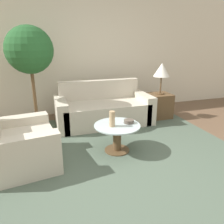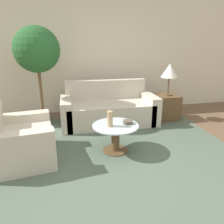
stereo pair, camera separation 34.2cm
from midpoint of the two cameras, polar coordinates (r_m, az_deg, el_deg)
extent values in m
plane|color=brown|center=(2.82, -0.21, -16.77)|extent=(14.00, 14.00, 0.00)
cube|color=beige|center=(5.12, -10.32, 14.31)|extent=(10.00, 0.06, 2.60)
cube|color=#4C5B4C|center=(3.41, -1.60, -10.05)|extent=(3.66, 3.39, 0.01)
cube|color=beige|center=(4.43, -4.30, -0.28)|extent=(1.69, 0.90, 0.44)
cube|color=beige|center=(4.71, -5.41, 3.29)|extent=(1.69, 0.18, 0.83)
cube|color=beige|center=(4.30, -15.34, -0.59)|extent=(0.20, 0.90, 0.57)
cube|color=beige|center=(4.67, 5.82, 1.44)|extent=(0.20, 0.90, 0.57)
cube|color=beige|center=(3.28, -25.02, -8.88)|extent=(0.93, 0.89, 0.44)
cube|color=beige|center=(2.90, -24.88, -11.09)|extent=(0.85, 0.32, 0.57)
cube|color=beige|center=(3.61, -25.39, -5.38)|extent=(0.85, 0.32, 0.57)
cylinder|color=brown|center=(3.41, -1.60, -9.96)|extent=(0.38, 0.38, 0.02)
cylinder|color=brown|center=(3.32, -1.63, -7.01)|extent=(0.12, 0.12, 0.41)
cylinder|color=#B2C6C6|center=(3.24, -1.66, -3.59)|extent=(0.69, 0.69, 0.02)
cube|color=brown|center=(4.86, 10.30, 1.65)|extent=(0.46, 0.46, 0.53)
cylinder|color=brown|center=(4.79, 10.48, 4.81)|extent=(0.18, 0.18, 0.02)
cylinder|color=brown|center=(4.75, 10.61, 7.01)|extent=(0.03, 0.03, 0.35)
cone|color=white|center=(4.70, 10.83, 10.77)|extent=(0.34, 0.34, 0.28)
cylinder|color=#3D3833|center=(4.50, -21.01, -2.23)|extent=(0.30, 0.30, 0.29)
cylinder|color=brown|center=(4.34, -21.92, 5.45)|extent=(0.06, 0.06, 0.95)
sphere|color=#235628|center=(4.25, -23.06, 14.72)|extent=(0.83, 0.83, 0.83)
cylinder|color=tan|center=(3.15, -3.08, -1.86)|extent=(0.08, 0.08, 0.23)
cylinder|color=brown|center=(3.30, 1.48, -2.52)|extent=(0.15, 0.15, 0.05)
camera|label=1|loc=(0.17, -92.86, -0.94)|focal=35.00mm
camera|label=2|loc=(0.17, 87.14, 0.94)|focal=35.00mm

